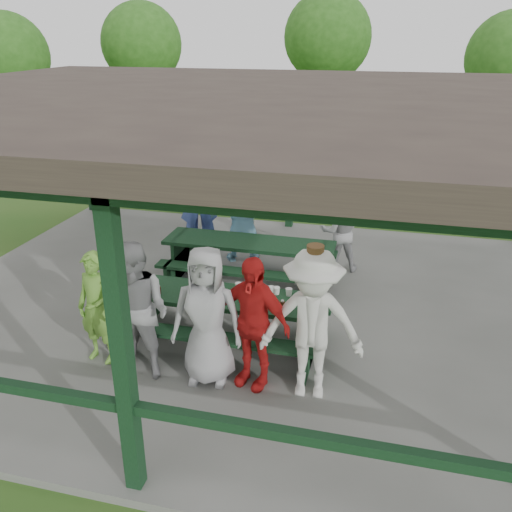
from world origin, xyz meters
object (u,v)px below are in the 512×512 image
(picnic_table_far, at_px, (249,256))
(contestant_white_fedora, at_px, (312,325))
(contestant_grey_mid, at_px, (207,316))
(contestant_red, at_px, (252,322))
(contestant_green, at_px, (97,308))
(spectator_lblue, at_px, (243,217))
(spectator_grey, at_px, (340,231))
(spectator_blue, at_px, (198,200))
(pickup_truck, at_px, (421,157))
(farm_trailer, at_px, (234,164))
(picnic_table_near, at_px, (222,313))
(contestant_grey_left, at_px, (137,313))

(picnic_table_far, relative_size, contestant_white_fedora, 1.50)
(contestant_grey_mid, distance_m, contestant_red, 0.55)
(picnic_table_far, height_order, contestant_red, contestant_red)
(contestant_green, xyz_separation_m, contestant_grey_mid, (1.49, -0.06, 0.12))
(spectator_lblue, distance_m, spectator_grey, 1.79)
(contestant_green, height_order, contestant_grey_mid, contestant_grey_mid)
(spectator_blue, bearing_deg, spectator_lblue, 140.43)
(contestant_green, xyz_separation_m, spectator_grey, (2.67, 3.68, -0.03))
(contestant_white_fedora, distance_m, pickup_truck, 10.34)
(spectator_lblue, bearing_deg, farm_trailer, -88.86)
(contestant_red, distance_m, pickup_truck, 10.42)
(contestant_grey_mid, distance_m, contestant_white_fedora, 1.25)
(contestant_grey_mid, height_order, pickup_truck, contestant_grey_mid)
(picnic_table_near, relative_size, contestant_red, 1.70)
(contestant_green, height_order, contestant_red, contestant_red)
(picnic_table_near, relative_size, spectator_lblue, 1.69)
(contestant_grey_mid, height_order, spectator_lblue, contestant_grey_mid)
(contestant_red, bearing_deg, farm_trailer, 123.79)
(contestant_grey_left, distance_m, contestant_grey_mid, 0.85)
(farm_trailer, bearing_deg, spectator_blue, -74.68)
(contestant_grey_left, distance_m, pickup_truck, 10.97)
(contestant_green, bearing_deg, contestant_red, 8.57)
(contestant_grey_left, distance_m, spectator_grey, 4.36)
(contestant_white_fedora, bearing_deg, spectator_lblue, 110.82)
(spectator_blue, relative_size, spectator_grey, 1.37)
(picnic_table_far, distance_m, contestant_red, 2.88)
(picnic_table_near, xyz_separation_m, contestant_grey_left, (-0.76, -0.94, 0.40))
(picnic_table_near, relative_size, pickup_truck, 0.47)
(spectator_blue, bearing_deg, picnic_table_far, 115.14)
(picnic_table_near, height_order, spectator_lblue, spectator_lblue)
(picnic_table_near, xyz_separation_m, contestant_white_fedora, (1.33, -0.80, 0.44))
(spectator_lblue, xyz_separation_m, farm_trailer, (-1.69, 5.15, -0.27))
(contestant_red, bearing_deg, spectator_grey, 96.18)
(farm_trailer, bearing_deg, contestant_grey_mid, -68.63)
(pickup_truck, bearing_deg, farm_trailer, 110.15)
(contestant_white_fedora, bearing_deg, spectator_blue, 119.34)
(contestant_grey_mid, relative_size, spectator_grey, 1.21)
(picnic_table_near, height_order, pickup_truck, pickup_truck)
(spectator_blue, bearing_deg, contestant_green, 69.63)
(farm_trailer, bearing_deg, contestant_white_fedora, -61.34)
(picnic_table_far, bearing_deg, contestant_grey_left, -101.59)
(picnic_table_far, height_order, spectator_blue, spectator_blue)
(contestant_white_fedora, height_order, spectator_blue, spectator_blue)
(spectator_grey, bearing_deg, contestant_grey_mid, 60.40)
(pickup_truck, bearing_deg, picnic_table_near, 168.86)
(spectator_blue, bearing_deg, contestant_grey_left, 78.41)
(contestant_green, xyz_separation_m, pickup_truck, (4.21, 10.18, -0.02))
(contestant_white_fedora, height_order, spectator_lblue, contestant_white_fedora)
(pickup_truck, bearing_deg, contestant_grey_left, 166.45)
(contestant_grey_left, distance_m, farm_trailer, 9.17)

